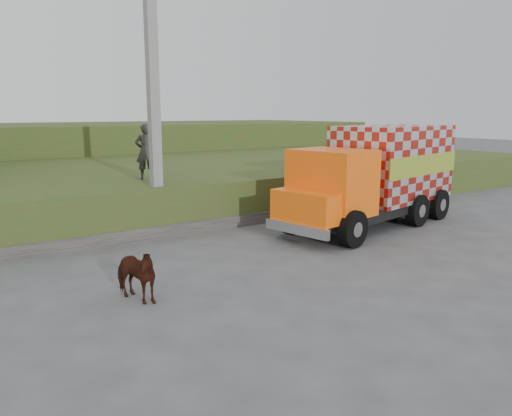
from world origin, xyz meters
TOP-DOWN VIEW (x-y plane):
  - ground at (0.00, 0.00)m, footprint 120.00×120.00m
  - embankment at (0.00, 10.00)m, footprint 40.00×12.00m
  - embankment_far at (0.00, 22.00)m, footprint 40.00×12.00m
  - retaining_strip at (-2.00, 4.20)m, footprint 16.00×0.50m
  - utility_pole at (-1.00, 4.60)m, footprint 1.20×0.30m
  - cargo_truck at (5.52, 1.74)m, footprint 7.60×3.66m
  - cow at (-3.66, -0.31)m, footprint 0.98×1.44m
  - pedestrian at (-0.62, 6.29)m, footprint 0.77×0.63m

SIDE VIEW (x-z plane):
  - ground at x=0.00m, z-range 0.00..0.00m
  - retaining_strip at x=-2.00m, z-range 0.00..0.40m
  - cow at x=-3.66m, z-range 0.00..1.11m
  - embankment at x=0.00m, z-range 0.00..1.50m
  - embankment_far at x=0.00m, z-range 0.00..3.00m
  - cargo_truck at x=5.52m, z-range 0.05..3.31m
  - pedestrian at x=-0.62m, z-range 1.50..3.34m
  - utility_pole at x=-1.00m, z-range 0.08..8.07m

